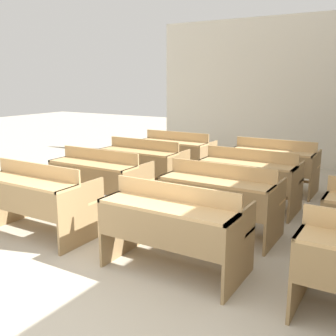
# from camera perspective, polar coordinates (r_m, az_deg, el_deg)

# --- Properties ---
(wall_back) EXTENTS (6.16, 0.06, 3.09)m
(wall_back) POSITION_cam_1_polar(r_m,az_deg,el_deg) (8.71, 17.82, 10.44)
(wall_back) COLOR beige
(wall_back) RESTS_ON ground_plane
(bench_front_left) EXTENTS (1.31, 0.73, 0.86)m
(bench_front_left) POSITION_cam_1_polar(r_m,az_deg,el_deg) (4.83, -18.34, -3.85)
(bench_front_left) COLOR #96784E
(bench_front_left) RESTS_ON ground_plane
(bench_front_center) EXTENTS (1.31, 0.73, 0.86)m
(bench_front_center) POSITION_cam_1_polar(r_m,az_deg,el_deg) (3.73, 0.87, -8.09)
(bench_front_center) COLOR #997A50
(bench_front_center) RESTS_ON ground_plane
(bench_second_left) EXTENTS (1.31, 0.73, 0.86)m
(bench_second_left) POSITION_cam_1_polar(r_m,az_deg,el_deg) (5.57, -9.90, -1.23)
(bench_second_left) COLOR #94754B
(bench_second_left) RESTS_ON ground_plane
(bench_second_center) EXTENTS (1.31, 0.73, 0.86)m
(bench_second_center) POSITION_cam_1_polar(r_m,az_deg,el_deg) (4.62, 7.59, -4.05)
(bench_second_center) COLOR #97784E
(bench_second_center) RESTS_ON ground_plane
(bench_third_left) EXTENTS (1.31, 0.73, 0.86)m
(bench_third_left) POSITION_cam_1_polar(r_m,az_deg,el_deg) (6.42, -3.62, 0.79)
(bench_third_left) COLOR olive
(bench_third_left) RESTS_ON ground_plane
(bench_third_center) EXTENTS (1.31, 0.73, 0.86)m
(bench_third_center) POSITION_cam_1_polar(r_m,az_deg,el_deg) (5.62, 11.74, -1.20)
(bench_third_center) COLOR #97784E
(bench_third_center) RESTS_ON ground_plane
(bench_back_left) EXTENTS (1.31, 0.73, 0.86)m
(bench_back_left) POSITION_cam_1_polar(r_m,az_deg,el_deg) (7.34, 1.19, 2.32)
(bench_back_left) COLOR #9A7C51
(bench_back_left) RESTS_ON ground_plane
(bench_back_center) EXTENTS (1.31, 0.73, 0.86)m
(bench_back_center) POSITION_cam_1_polar(r_m,az_deg,el_deg) (6.63, 15.12, 0.74)
(bench_back_center) COLOR #9A7B51
(bench_back_center) RESTS_ON ground_plane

